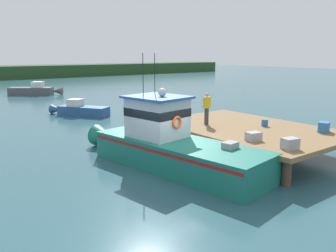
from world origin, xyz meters
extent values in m
plane|color=#2D5660|center=(0.00, 0.00, 0.00)|extent=(200.00, 200.00, 0.00)
cylinder|color=#4C3D2D|center=(2.20, -4.10, 0.50)|extent=(0.36, 0.36, 1.00)
cylinder|color=#4C3D2D|center=(2.20, 4.10, 0.50)|extent=(0.36, 0.36, 1.00)
cylinder|color=#4C3D2D|center=(7.40, 4.10, 0.50)|extent=(0.36, 0.36, 1.00)
cube|color=olive|center=(4.80, 0.00, 1.10)|extent=(6.00, 9.00, 0.20)
cube|color=#196B5B|center=(0.20, -0.22, 0.55)|extent=(3.77, 8.30, 1.10)
cone|color=#196B5B|center=(-0.60, 4.62, 0.55)|extent=(1.38, 1.96, 1.10)
cube|color=#A31919|center=(0.20, -0.22, 1.00)|extent=(3.76, 8.15, 0.12)
cube|color=#196B5B|center=(0.20, -0.22, 1.16)|extent=(3.81, 8.31, 0.12)
cube|color=silver|center=(0.00, 0.96, 2.00)|extent=(2.23, 2.48, 1.80)
cube|color=black|center=(0.00, 0.96, 2.31)|extent=(2.26, 2.50, 0.36)
cube|color=#2D56A8|center=(0.00, 0.96, 2.95)|extent=(2.52, 2.82, 0.10)
sphere|color=white|center=(0.05, 0.67, 3.18)|extent=(0.36, 0.36, 0.36)
cylinder|color=black|center=(-0.42, 1.40, 3.90)|extent=(0.03, 0.03, 1.80)
cylinder|color=black|center=(0.27, 1.52, 3.90)|extent=(0.03, 0.03, 1.80)
cube|color=#939399|center=(1.10, -2.30, 1.28)|extent=(0.66, 0.53, 0.36)
torus|color=orange|center=(0.26, -3.05, 1.16)|extent=(0.64, 0.64, 0.12)
torus|color=#EA5119|center=(0.19, -0.16, 2.00)|extent=(0.55, 0.19, 0.54)
cube|color=#9E9EA3|center=(2.83, -2.00, 1.38)|extent=(0.66, 0.53, 0.36)
cube|color=#3370B2|center=(6.74, -2.91, 1.44)|extent=(0.72, 0.62, 0.47)
cube|color=#9E9EA3|center=(2.89, -3.71, 1.41)|extent=(0.68, 0.55, 0.43)
cylinder|color=#2866B2|center=(5.64, -0.41, 1.37)|extent=(0.32, 0.32, 0.34)
cylinder|color=#383842|center=(3.58, 1.66, 1.63)|extent=(0.22, 0.22, 0.86)
cube|color=gold|center=(3.58, 1.66, 2.34)|extent=(0.36, 0.22, 0.56)
sphere|color=tan|center=(3.58, 1.66, 2.73)|extent=(0.20, 0.20, 0.20)
cube|color=#285184|center=(2.41, 14.33, 0.36)|extent=(3.27, 4.05, 0.73)
cone|color=#285184|center=(1.03, 16.42, 0.36)|extent=(1.16, 1.24, 0.73)
cube|color=silver|center=(2.02, 14.91, 1.00)|extent=(1.40, 1.40, 0.55)
cube|color=#4C4C51|center=(3.25, 31.04, 0.44)|extent=(4.85, 4.12, 0.89)
cone|color=#4C4C51|center=(5.72, 29.25, 0.44)|extent=(1.51, 1.43, 0.89)
cube|color=silver|center=(3.94, 30.54, 1.22)|extent=(1.71, 1.72, 0.66)
sphere|color=silver|center=(7.58, 14.98, 0.23)|extent=(0.46, 0.46, 0.46)
sphere|color=silver|center=(5.90, 10.18, 0.23)|extent=(0.45, 0.45, 0.45)
camera|label=1|loc=(-8.63, -11.19, 4.79)|focal=37.42mm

